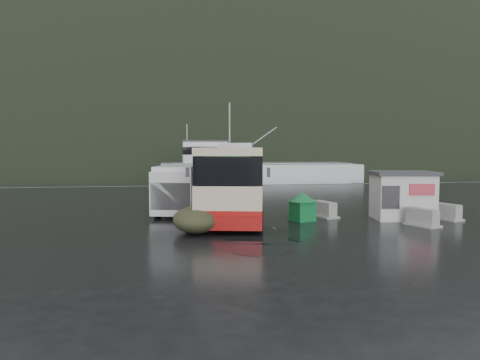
{
  "coord_description": "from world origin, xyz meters",
  "views": [
    {
      "loc": [
        -2.56,
        -22.21,
        3.46
      ],
      "look_at": [
        1.15,
        2.66,
        1.7
      ],
      "focal_mm": 35.0,
      "sensor_mm": 36.0,
      "label": 1
    }
  ],
  "objects": [
    {
      "name": "waste_bin_left",
      "position": [
        0.3,
        -0.23,
        0.0
      ],
      "size": [
        1.28,
        1.28,
        1.51
      ],
      "primitive_type": null,
      "rotation": [
        0.0,
        0.0,
        0.2
      ],
      "color": "#137036",
      "rests_on": "ground"
    },
    {
      "name": "coach_bus",
      "position": [
        0.84,
        2.13,
        0.0
      ],
      "size": [
        5.66,
        13.49,
        3.71
      ],
      "primitive_type": null,
      "rotation": [
        0.0,
        0.0,
        -0.19
      ],
      "color": "beige",
      "rests_on": "ground"
    },
    {
      "name": "ticket_kiosk",
      "position": [
        8.51,
        -1.2,
        0.0
      ],
      "size": [
        3.24,
        2.64,
        2.31
      ],
      "primitive_type": null,
      "rotation": [
        0.0,
        0.0,
        -0.14
      ],
      "color": "silver",
      "rests_on": "ground"
    },
    {
      "name": "jersey_barrier_b",
      "position": [
        4.99,
        -0.04,
        0.0
      ],
      "size": [
        1.18,
        1.71,
        0.78
      ],
      "primitive_type": null,
      "rotation": [
        0.0,
        0.0,
        0.29
      ],
      "color": "#999993",
      "rests_on": "ground"
    },
    {
      "name": "dome_tent",
      "position": [
        -1.52,
        -3.31,
        0.0
      ],
      "size": [
        2.17,
        2.89,
        1.08
      ],
      "primitive_type": null,
      "rotation": [
        0.0,
        0.0,
        -0.08
      ],
      "color": "#363821",
      "rests_on": "ground"
    },
    {
      "name": "ground",
      "position": [
        0.0,
        0.0,
        0.0
      ],
      "size": [
        160.0,
        160.0,
        0.0
      ],
      "primitive_type": "plane",
      "color": "black",
      "rests_on": "ground"
    },
    {
      "name": "fishing_trawler",
      "position": [
        6.58,
        28.18,
        0.0
      ],
      "size": [
        23.9,
        5.28,
        9.56
      ],
      "primitive_type": null,
      "rotation": [
        0.0,
        0.0,
        -0.0
      ],
      "color": "silver",
      "rests_on": "ground"
    },
    {
      "name": "jersey_barrier_a",
      "position": [
        8.4,
        -3.22,
        0.0
      ],
      "size": [
        1.25,
        1.72,
        0.77
      ],
      "primitive_type": null,
      "rotation": [
        0.0,
        0.0,
        0.34
      ],
      "color": "#999993",
      "rests_on": "ground"
    },
    {
      "name": "puddles",
      "position": [
        0.9,
        -4.88,
        0.01
      ],
      "size": [
        3.71,
        5.5,
        0.01
      ],
      "color": "black",
      "rests_on": "ground"
    },
    {
      "name": "harbor_water",
      "position": [
        0.0,
        110.0,
        0.0
      ],
      "size": [
        300.0,
        180.0,
        0.02
      ],
      "primitive_type": "cube",
      "color": "black",
      "rests_on": "ground"
    },
    {
      "name": "waste_bin_right",
      "position": [
        3.58,
        -1.02,
        0.0
      ],
      "size": [
        1.24,
        1.24,
        1.35
      ],
      "primitive_type": null,
      "rotation": [
        0.0,
        0.0,
        0.34
      ],
      "color": "#137036",
      "rests_on": "ground"
    },
    {
      "name": "white_van",
      "position": [
        -1.93,
        2.81,
        0.0
      ],
      "size": [
        3.39,
        6.42,
        2.55
      ],
      "primitive_type": null,
      "rotation": [
        0.0,
        0.0,
        -0.22
      ],
      "color": "silver",
      "rests_on": "ground"
    },
    {
      "name": "quay_edge",
      "position": [
        0.0,
        20.0,
        0.0
      ],
      "size": [
        160.0,
        0.6,
        1.5
      ],
      "primitive_type": "cube",
      "color": "#999993",
      "rests_on": "ground"
    },
    {
      "name": "jersey_barrier_c",
      "position": [
        10.46,
        -1.73,
        0.0
      ],
      "size": [
        1.23,
        1.7,
        0.77
      ],
      "primitive_type": null,
      "rotation": [
        0.0,
        0.0,
        0.33
      ],
      "color": "#999993",
      "rests_on": "ground"
    },
    {
      "name": "headland",
      "position": [
        10.0,
        250.0,
        0.0
      ],
      "size": [
        780.0,
        540.0,
        570.0
      ],
      "primitive_type": "ellipsoid",
      "color": "black",
      "rests_on": "ground"
    }
  ]
}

